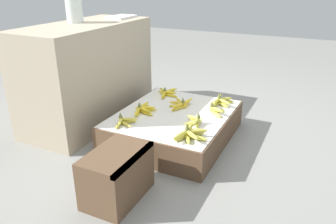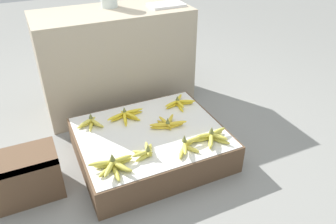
{
  "view_description": "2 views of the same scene",
  "coord_description": "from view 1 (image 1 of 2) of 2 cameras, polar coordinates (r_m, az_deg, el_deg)",
  "views": [
    {
      "loc": [
        -2.05,
        -0.93,
        1.16
      ],
      "look_at": [
        -0.1,
        0.0,
        0.25
      ],
      "focal_mm": 35.0,
      "sensor_mm": 36.0,
      "label": 1
    },
    {
      "loc": [
        -0.63,
        -1.65,
        1.48
      ],
      "look_at": [
        0.14,
        0.03,
        0.31
      ],
      "focal_mm": 35.0,
      "sensor_mm": 36.0,
      "label": 2
    }
  ],
  "objects": [
    {
      "name": "banana_bunch_back_left",
      "position": [
        2.27,
        -7.75,
        -1.62
      ],
      "size": [
        0.18,
        0.14,
        0.08
      ],
      "color": "#DBCC4C",
      "rests_on": "display_platform"
    },
    {
      "name": "wooden_crate",
      "position": [
        1.85,
        -8.86,
        -10.78
      ],
      "size": [
        0.39,
        0.25,
        0.29
      ],
      "color": "brown",
      "rests_on": "ground_plane"
    },
    {
      "name": "foam_tray_white",
      "position": [
        3.02,
        -8.19,
        16.07
      ],
      "size": [
        0.28,
        0.17,
        0.02
      ],
      "color": "white",
      "rests_on": "back_vendor_table"
    },
    {
      "name": "banana_bunch_back_right",
      "position": [
        2.8,
        -0.25,
        3.37
      ],
      "size": [
        0.24,
        0.22,
        0.08
      ],
      "color": "yellow",
      "rests_on": "display_platform"
    },
    {
      "name": "back_vendor_table",
      "position": [
        2.81,
        -13.69,
        6.52
      ],
      "size": [
        1.2,
        0.53,
        0.81
      ],
      "color": "tan",
      "rests_on": "ground_plane"
    },
    {
      "name": "banana_bunch_back_midleft",
      "position": [
        2.45,
        -4.4,
        0.46
      ],
      "size": [
        0.28,
        0.17,
        0.08
      ],
      "color": "yellow",
      "rests_on": "display_platform"
    },
    {
      "name": "glass_jar",
      "position": [
        2.78,
        -16.04,
        16.9
      ],
      "size": [
        0.14,
        0.14,
        0.21
      ],
      "color": "silver",
      "rests_on": "back_vendor_table"
    },
    {
      "name": "banana_bunch_front_right",
      "position": [
        2.63,
        9.16,
        1.92
      ],
      "size": [
        0.26,
        0.16,
        0.1
      ],
      "color": "gold",
      "rests_on": "display_platform"
    },
    {
      "name": "ground_plane",
      "position": [
        2.53,
        1.08,
        -4.47
      ],
      "size": [
        10.0,
        10.0,
        0.0
      ],
      "primitive_type": "plane",
      "color": "gray"
    },
    {
      "name": "banana_bunch_front_midright",
      "position": [
        2.46,
        8.15,
        0.51
      ],
      "size": [
        0.21,
        0.15,
        0.1
      ],
      "color": "#DBCC4C",
      "rests_on": "display_platform"
    },
    {
      "name": "display_platform",
      "position": [
        2.49,
        1.09,
        -2.36
      ],
      "size": [
        0.96,
        0.8,
        0.21
      ],
      "color": "brown",
      "rests_on": "ground_plane"
    },
    {
      "name": "banana_bunch_front_left",
      "position": [
        2.07,
        3.77,
        -3.79
      ],
      "size": [
        0.26,
        0.19,
        0.1
      ],
      "color": "gold",
      "rests_on": "display_platform"
    },
    {
      "name": "banana_bunch_middle_midright",
      "position": [
        2.54,
        2.25,
        1.39
      ],
      "size": [
        0.25,
        0.15,
        0.09
      ],
      "color": "gold",
      "rests_on": "display_platform"
    },
    {
      "name": "banana_bunch_front_midleft",
      "position": [
        2.26,
        4.81,
        -1.53
      ],
      "size": [
        0.17,
        0.13,
        0.09
      ],
      "color": "gold",
      "rests_on": "display_platform"
    }
  ]
}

